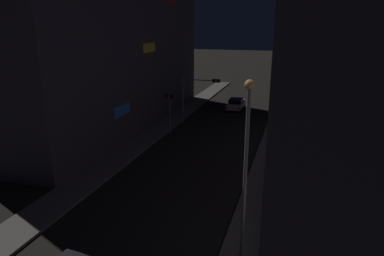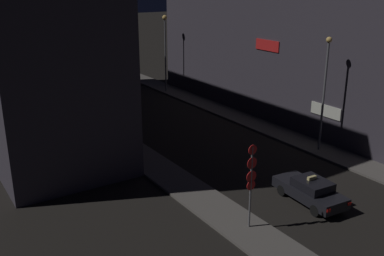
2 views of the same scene
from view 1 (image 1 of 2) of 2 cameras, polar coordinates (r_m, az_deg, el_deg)
name	(u,v)px [view 1 (image 1 of 2)]	position (r m, az deg, el deg)	size (l,w,h in m)	color
sidewalk_left	(153,133)	(34.11, -6.47, -0.82)	(2.51, 65.06, 0.15)	#5B5651
sidewalk_right	(274,145)	(31.43, 13.59, -2.75)	(2.51, 65.06, 0.15)	#5B5651
building_facade_left	(113,40)	(37.04, -13.05, 14.18)	(7.98, 30.88, 17.82)	#3D3842
far_car	(236,104)	(43.90, 7.35, 4.04)	(1.86, 4.47, 1.42)	#B7B7BC
traffic_light_overhead	(197,91)	(36.42, 0.82, 6.28)	(4.17, 0.41, 5.07)	slate
traffic_light_left_kerb	(169,105)	(33.41, -3.80, 3.79)	(0.80, 0.42, 3.99)	slate
street_lamp_near_block	(246,156)	(14.55, 9.03, -4.63)	(0.41, 0.41, 8.17)	slate
street_lamp_far_block	(276,73)	(35.64, 13.93, 8.98)	(0.53, 0.53, 8.26)	slate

